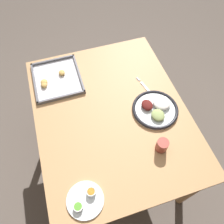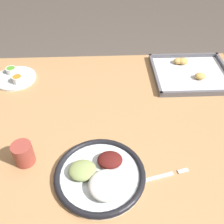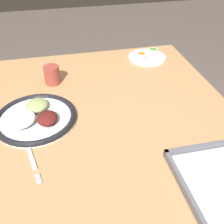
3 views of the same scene
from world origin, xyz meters
The scene contains 7 objects.
ground_plane centered at (0.00, 0.00, 0.00)m, with size 8.00×8.00×0.00m, color #564C44.
dining_table centered at (0.00, 0.00, 0.63)m, with size 1.16×0.92×0.74m.
dinner_plate centered at (-0.07, -0.27, 0.75)m, with size 0.28×0.28×0.05m.
fork centered at (0.10, -0.28, 0.74)m, with size 0.20×0.06×0.00m.
saucer_plate centered at (-0.45, 0.27, 0.75)m, with size 0.19×0.19×0.04m.
baking_tray centered at (0.36, 0.28, 0.75)m, with size 0.35×0.31×0.04m.
drinking_cup centered at (-0.31, -0.19, 0.78)m, with size 0.06×0.06×0.08m.
Camera 2 is at (-0.05, -0.73, 1.44)m, focal length 42.00 mm.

